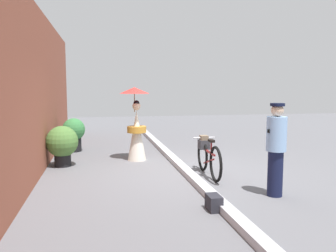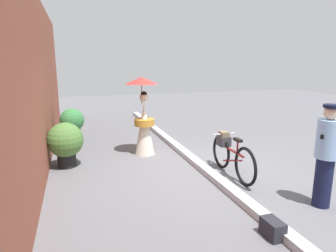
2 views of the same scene
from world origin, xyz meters
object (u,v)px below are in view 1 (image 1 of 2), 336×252
(bicycle_near_officer, at_px, (208,155))
(person_officer, at_px, (276,147))
(potted_plant_by_door, at_px, (74,132))
(potted_plant_small, at_px, (63,143))
(person_with_parasol, at_px, (136,125))
(backpack_on_pavement, at_px, (214,202))

(bicycle_near_officer, distance_m, person_officer, 1.81)
(bicycle_near_officer, xyz_separation_m, potted_plant_by_door, (3.45, 2.98, 0.13))
(person_officer, distance_m, potted_plant_small, 4.93)
(person_with_parasol, bearing_deg, backpack_on_pavement, -169.00)
(bicycle_near_officer, distance_m, potted_plant_small, 3.46)
(person_with_parasol, bearing_deg, bicycle_near_officer, -144.22)
(person_with_parasol, height_order, potted_plant_small, person_with_parasol)
(bicycle_near_officer, xyz_separation_m, potted_plant_small, (1.50, 3.11, 0.12))
(person_with_parasol, bearing_deg, potted_plant_by_door, 45.73)
(potted_plant_by_door, height_order, backpack_on_pavement, potted_plant_by_door)
(person_with_parasol, height_order, potted_plant_by_door, person_with_parasol)
(person_officer, height_order, potted_plant_by_door, person_officer)
(bicycle_near_officer, distance_m, person_with_parasol, 2.32)
(person_officer, relative_size, potted_plant_by_door, 1.65)
(bicycle_near_officer, distance_m, potted_plant_by_door, 4.56)
(person_officer, bearing_deg, potted_plant_small, 50.81)
(backpack_on_pavement, bearing_deg, bicycle_near_officer, -15.06)
(bicycle_near_officer, bearing_deg, person_with_parasol, 35.78)
(person_officer, xyz_separation_m, potted_plant_by_door, (5.06, 3.68, -0.29))
(potted_plant_by_door, xyz_separation_m, potted_plant_small, (-1.95, 0.13, -0.01))
(person_officer, xyz_separation_m, backpack_on_pavement, (-0.48, 1.26, -0.73))
(potted_plant_by_door, xyz_separation_m, backpack_on_pavement, (-5.54, -2.42, -0.44))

